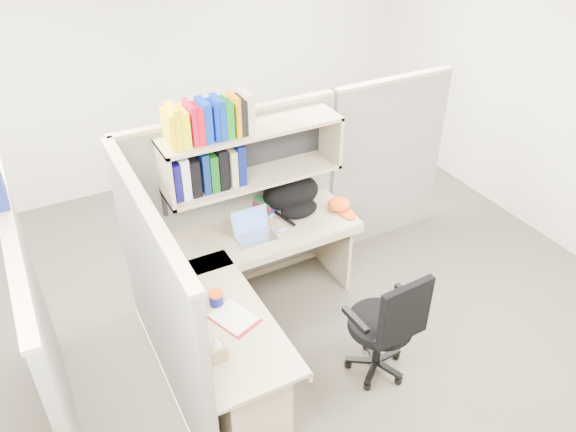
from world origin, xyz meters
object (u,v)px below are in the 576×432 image
laptop (255,227)px  task_chair (383,340)px  backpack (295,196)px  snack_canister (216,298)px  desk (250,349)px

laptop → task_chair: task_chair is taller
laptop → task_chair: bearing=-63.8°
laptop → backpack: 0.50m
backpack → snack_canister: bearing=-138.9°
desk → snack_canister: snack_canister is taller
desk → backpack: backpack is taller
backpack → task_chair: backpack is taller
desk → laptop: 0.96m
snack_canister → task_chair: 1.23m
task_chair → desk: bearing=162.4°
laptop → desk: bearing=-116.8°
backpack → task_chair: bearing=-84.0°
desk → task_chair: size_ratio=1.78×
backpack → task_chair: size_ratio=0.50×
laptop → snack_canister: 0.77m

